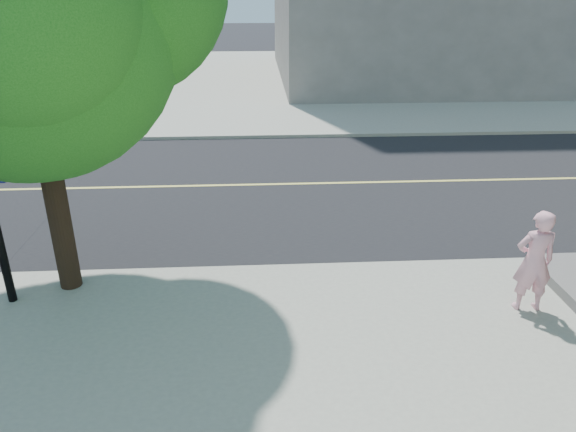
{
  "coord_description": "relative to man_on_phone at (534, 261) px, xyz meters",
  "views": [
    {
      "loc": [
        3.64,
        -8.4,
        4.69
      ],
      "look_at": [
        4.1,
        -0.56,
        1.3
      ],
      "focal_mm": 33.32,
      "sensor_mm": 36.0,
      "label": 1
    }
  ],
  "objects": [
    {
      "name": "man_on_phone",
      "position": [
        0.0,
        0.0,
        0.0
      ],
      "size": [
        0.61,
        0.41,
        1.63
      ],
      "primitive_type": "imported",
      "rotation": [
        0.0,
        0.0,
        3.1
      ],
      "color": "#ECA1B2",
      "rests_on": "sidewalk_se"
    },
    {
      "name": "sidewalk_ne",
      "position": [
        5.79,
        23.12,
        -0.87
      ],
      "size": [
        29.0,
        25.0,
        0.12
      ],
      "primitive_type": "cube",
      "color": "gray",
      "rests_on": "ground"
    },
    {
      "name": "road_ew",
      "position": [
        -7.71,
        6.12,
        -0.93
      ],
      "size": [
        140.0,
        9.0,
        0.01
      ],
      "primitive_type": "cube",
      "color": "black",
      "rests_on": "ground"
    },
    {
      "name": "ground",
      "position": [
        -7.71,
        1.62,
        -0.93
      ],
      "size": [
        140.0,
        140.0,
        0.0
      ],
      "primitive_type": "plane",
      "color": "black",
      "rests_on": "ground"
    }
  ]
}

